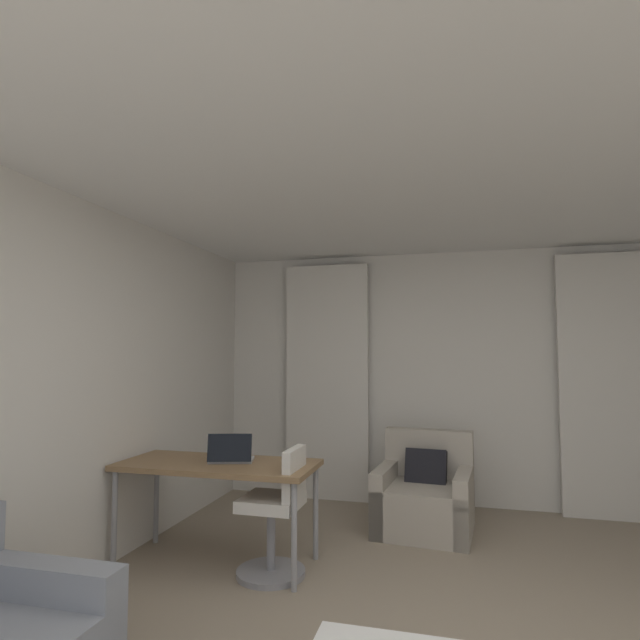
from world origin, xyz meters
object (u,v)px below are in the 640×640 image
(desk_chair, at_px, (277,518))
(laptop, at_px, (231,456))
(desk, at_px, (218,470))
(armchair, at_px, (425,498))

(desk_chair, height_order, laptop, laptop)
(desk, bearing_deg, armchair, 37.94)
(armchair, height_order, laptop, laptop)
(desk_chair, xyz_separation_m, laptop, (-0.40, 0.11, 0.39))
(laptop, bearing_deg, desk_chair, -15.72)
(armchair, relative_size, laptop, 2.30)
(desk, height_order, laptop, laptop)
(armchair, xyz_separation_m, desk, (-1.44, -1.12, 0.40))
(desk_chair, relative_size, laptop, 2.34)
(desk, xyz_separation_m, laptop, (0.09, 0.03, 0.10))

